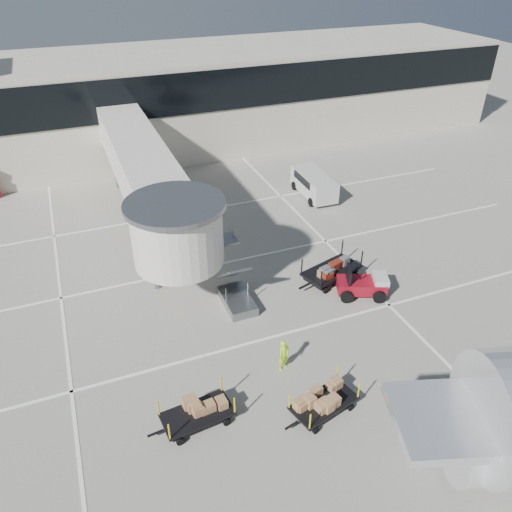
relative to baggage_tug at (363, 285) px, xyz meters
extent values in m
plane|color=#B5B0A2|center=(-5.17, -3.37, -0.62)|extent=(140.00, 140.00, 0.00)
cube|color=white|center=(-5.17, -1.37, -0.61)|extent=(40.00, 0.15, 0.02)
cube|color=white|center=(-5.17, 5.63, -0.61)|extent=(40.00, 0.15, 0.02)
cube|color=white|center=(-5.17, 12.63, -0.61)|extent=(40.00, 0.15, 0.02)
cube|color=white|center=(0.83, 6.63, -0.61)|extent=(0.15, 30.00, 0.02)
cube|color=white|center=(-15.17, 6.63, -0.61)|extent=(0.15, 30.00, 0.02)
cube|color=beige|center=(-5.17, 26.63, 3.38)|extent=(64.00, 12.00, 8.00)
cube|color=black|center=(-5.17, 20.58, 5.38)|extent=(64.00, 0.12, 3.20)
cube|color=silver|center=(-9.17, 11.63, 3.68)|extent=(3.00, 18.00, 2.80)
cylinder|color=silver|center=(-9.17, 2.63, 3.68)|extent=(4.40, 4.40, 3.00)
cylinder|color=gray|center=(-9.17, 2.63, 5.28)|extent=(4.80, 4.80, 0.25)
cylinder|color=gray|center=(-10.17, 4.63, 0.83)|extent=(0.28, 0.28, 2.90)
cylinder|color=gray|center=(-8.17, 4.63, 0.83)|extent=(0.28, 0.28, 2.90)
cylinder|color=gray|center=(-10.17, 11.63, 0.83)|extent=(0.28, 0.28, 2.90)
cylinder|color=gray|center=(-8.17, 11.63, 0.83)|extent=(0.28, 0.28, 2.90)
cylinder|color=gray|center=(-10.17, 18.63, 0.83)|extent=(0.28, 0.28, 2.90)
cylinder|color=gray|center=(-8.17, 18.63, 0.83)|extent=(0.28, 0.28, 2.90)
cube|color=gray|center=(-6.57, 1.63, -0.37)|extent=(1.40, 2.60, 0.50)
cube|color=gray|center=(-6.57, 2.23, 0.98)|extent=(1.20, 2.60, 2.06)
cube|color=gray|center=(-6.57, 3.63, 2.23)|extent=(1.40, 1.20, 0.12)
cube|color=maroon|center=(-0.07, 0.03, -0.03)|extent=(2.84, 2.10, 0.64)
cube|color=silver|center=(0.82, -0.33, 0.39)|extent=(1.13, 1.37, 0.37)
cube|color=black|center=(-0.76, 0.31, 0.61)|extent=(0.52, 1.04, 0.96)
cylinder|color=black|center=(-1.12, -0.29, -0.28)|extent=(0.73, 0.50, 0.68)
cylinder|color=black|center=(-0.60, 0.99, -0.28)|extent=(0.73, 0.50, 0.68)
cylinder|color=black|center=(0.46, -0.94, -0.28)|extent=(0.73, 0.50, 0.68)
cylinder|color=black|center=(0.98, 0.35, -0.28)|extent=(0.73, 0.50, 0.68)
cube|color=black|center=(-0.88, 1.86, -0.01)|extent=(3.66, 2.55, 0.13)
cube|color=black|center=(-0.88, 1.86, -0.21)|extent=(3.27, 2.21, 0.28)
cube|color=black|center=(-2.84, 1.27, -0.18)|extent=(0.77, 0.31, 0.09)
cylinder|color=black|center=(-1.78, 0.81, -0.43)|extent=(0.41, 0.26, 0.38)
cylinder|color=black|center=(-2.21, 2.24, -0.43)|extent=(0.41, 0.26, 0.38)
cylinder|color=black|center=(0.45, 1.48, -0.43)|extent=(0.41, 0.26, 0.38)
cylinder|color=black|center=(0.02, 2.91, -0.43)|extent=(0.41, 0.26, 0.38)
cylinder|color=black|center=(-2.19, 0.68, 0.49)|extent=(0.08, 0.08, 1.00)
cylinder|color=black|center=(-2.62, 2.11, 0.49)|extent=(0.08, 0.08, 1.00)
cylinder|color=black|center=(0.86, 1.60, 0.49)|extent=(0.08, 0.08, 1.00)
cylinder|color=black|center=(0.43, 3.03, 0.49)|extent=(0.08, 0.08, 1.00)
cube|color=#89674B|center=(-1.60, 2.11, 0.21)|extent=(0.66, 0.51, 0.30)
cube|color=#14193E|center=(-0.43, 1.43, 0.19)|extent=(0.65, 0.51, 0.28)
cube|color=#57575C|center=(-0.02, 1.70, 0.30)|extent=(0.66, 0.45, 0.49)
cube|color=#14193E|center=(0.28, 2.18, 0.28)|extent=(0.55, 0.53, 0.45)
cube|color=maroon|center=(-0.12, 2.44, 0.30)|extent=(0.54, 0.54, 0.49)
cube|color=maroon|center=(-0.81, 2.36, 0.25)|extent=(0.53, 0.42, 0.39)
cube|color=#57575C|center=(-1.18, 2.15, 0.27)|extent=(0.55, 0.47, 0.42)
cube|color=#57575C|center=(-0.51, 1.80, 0.28)|extent=(0.50, 0.43, 0.45)
cube|color=#14193E|center=(-0.05, 1.70, 0.23)|extent=(0.67, 0.48, 0.35)
cube|color=black|center=(-5.69, -6.23, -0.12)|extent=(2.97, 2.00, 0.11)
cube|color=black|center=(-5.69, -6.23, -0.29)|extent=(2.66, 1.73, 0.23)
cube|color=black|center=(-7.31, -6.65, -0.26)|extent=(0.63, 0.23, 0.07)
cylinder|color=black|center=(-6.46, -7.07, -0.47)|extent=(0.33, 0.20, 0.31)
cylinder|color=black|center=(-6.76, -5.88, -0.47)|extent=(0.33, 0.20, 0.31)
cylinder|color=black|center=(-4.61, -6.59, -0.47)|extent=(0.33, 0.20, 0.31)
cylinder|color=black|center=(-4.92, -5.40, -0.47)|extent=(0.33, 0.20, 0.31)
cylinder|color=#D9C20B|center=(-6.80, -7.15, 0.28)|extent=(0.06, 0.06, 0.82)
cylinder|color=#D9C20B|center=(-7.10, -5.97, 0.28)|extent=(0.06, 0.06, 0.82)
cylinder|color=#D9C20B|center=(-4.27, -6.50, 0.28)|extent=(0.06, 0.06, 0.82)
cylinder|color=#D9C20B|center=(-4.58, -5.32, 0.28)|extent=(0.06, 0.06, 0.82)
cube|color=#A97B51|center=(-5.67, -6.16, 0.14)|extent=(0.56, 0.52, 0.43)
cube|color=#A97B51|center=(-4.92, -6.35, 0.14)|extent=(0.48, 0.54, 0.41)
cube|color=#A97B51|center=(-6.48, -6.01, 0.17)|extent=(0.65, 0.53, 0.47)
cube|color=#A97B51|center=(-4.94, -5.87, 0.13)|extent=(0.55, 0.52, 0.39)
cube|color=#A97B51|center=(-6.57, -6.66, 0.15)|extent=(0.64, 0.57, 0.43)
cube|color=#A97B51|center=(-6.30, -5.99, 0.12)|extent=(0.55, 0.51, 0.37)
cube|color=#A97B51|center=(-4.79, -6.34, 0.15)|extent=(0.64, 0.52, 0.44)
cube|color=#A97B51|center=(-4.84, -5.74, 0.17)|extent=(0.49, 0.45, 0.47)
cube|color=#A97B51|center=(-5.88, -6.58, 0.15)|extent=(0.64, 0.53, 0.43)
cube|color=black|center=(-10.59, -4.90, -0.11)|extent=(2.91, 1.67, 0.11)
cube|color=black|center=(-10.59, -4.90, -0.28)|extent=(2.61, 1.43, 0.23)
cube|color=black|center=(-12.30, -5.07, -0.25)|extent=(0.65, 0.14, 0.07)
cylinder|color=black|center=(-11.49, -5.62, -0.46)|extent=(0.33, 0.16, 0.32)
cylinder|color=black|center=(-11.62, -4.38, -0.46)|extent=(0.33, 0.16, 0.32)
cylinder|color=black|center=(-9.56, -5.42, -0.46)|extent=(0.33, 0.16, 0.32)
cylinder|color=black|center=(-9.68, -4.18, -0.46)|extent=(0.33, 0.16, 0.32)
cylinder|color=#D9C20B|center=(-11.85, -5.66, 0.31)|extent=(0.06, 0.06, 0.84)
cylinder|color=#D9C20B|center=(-11.98, -4.41, 0.31)|extent=(0.06, 0.06, 0.84)
cylinder|color=#D9C20B|center=(-9.20, -5.39, 0.31)|extent=(0.06, 0.06, 0.84)
cylinder|color=#D9C20B|center=(-9.32, -4.14, 0.31)|extent=(0.06, 0.06, 0.84)
cube|color=#A97B51|center=(-9.82, -4.44, 0.14)|extent=(0.45, 0.38, 0.40)
cube|color=#A97B51|center=(-11.26, -5.09, 0.19)|extent=(0.63, 0.41, 0.49)
cube|color=#A97B51|center=(-11.30, -4.66, 0.20)|extent=(0.59, 0.46, 0.50)
cube|color=#A97B51|center=(-9.88, -4.40, 0.17)|extent=(0.53, 0.56, 0.45)
cube|color=#A97B51|center=(-11.52, -4.71, 0.13)|extent=(0.52, 0.44, 0.36)
cube|color=#A97B51|center=(-10.08, -4.63, 0.15)|extent=(0.64, 0.51, 0.41)
imported|color=#ABEE19|center=(-6.20, -3.43, 0.17)|extent=(0.68, 0.57, 1.59)
cube|color=silver|center=(3.12, 11.80, 0.36)|extent=(1.94, 4.52, 1.44)
cube|color=silver|center=(3.17, 13.80, 0.08)|extent=(1.74, 0.56, 0.84)
cube|color=black|center=(3.12, 11.99, 0.73)|extent=(1.91, 2.84, 0.58)
cylinder|color=black|center=(2.19, 10.33, -0.30)|extent=(0.24, 0.64, 0.63)
cylinder|color=black|center=(3.96, 10.29, -0.30)|extent=(0.24, 0.64, 0.63)
cylinder|color=black|center=(2.27, 13.31, -0.30)|extent=(0.24, 0.64, 0.63)
cylinder|color=black|center=(4.04, 13.27, -0.30)|extent=(0.24, 0.64, 0.63)
cylinder|color=silver|center=(-1.63, -11.02, 1.08)|extent=(3.92, 3.42, 2.53)
cube|color=silver|center=(-1.63, -11.02, 2.07)|extent=(0.92, 0.53, 1.21)
camera|label=1|loc=(-13.28, -17.94, 15.75)|focal=35.00mm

